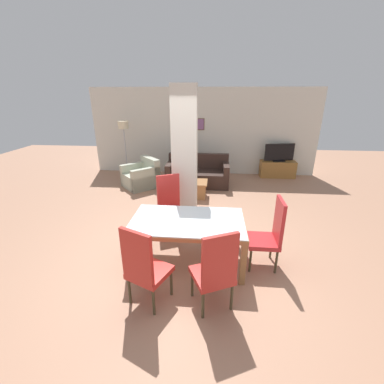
{
  "coord_description": "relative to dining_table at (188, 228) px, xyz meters",
  "views": [
    {
      "loc": [
        0.37,
        -3.46,
        2.55
      ],
      "look_at": [
        0.0,
        0.79,
        0.88
      ],
      "focal_mm": 24.0,
      "sensor_mm": 36.0,
      "label": 1
    }
  ],
  "objects": [
    {
      "name": "dining_chair_far_left",
      "position": [
        -0.43,
        0.94,
        -0.02
      ],
      "size": [
        0.61,
        0.61,
        1.11
      ],
      "rotation": [
        0.0,
        0.0,
        -2.71
      ],
      "color": "red",
      "rests_on": "ground_plane"
    },
    {
      "name": "divider_pillar",
      "position": [
        -0.2,
        1.44,
        0.75
      ],
      "size": [
        0.48,
        0.3,
        2.7
      ],
      "color": "silver",
      "rests_on": "ground_plane"
    },
    {
      "name": "coffee_table",
      "position": [
        -0.13,
        2.73,
        -0.39
      ],
      "size": [
        0.7,
        0.56,
        0.41
      ],
      "color": "#9E6638",
      "rests_on": "ground_plane"
    },
    {
      "name": "ground_plane",
      "position": [
        0.0,
        0.0,
        -0.6
      ],
      "size": [
        18.0,
        18.0,
        0.0
      ],
      "primitive_type": "plane",
      "color": "#AC7A5E"
    },
    {
      "name": "dining_chair_near_right",
      "position": [
        0.43,
        -0.94,
        -0.02
      ],
      "size": [
        0.61,
        0.61,
        1.11
      ],
      "rotation": [
        0.0,
        0.0,
        0.43
      ],
      "color": "red",
      "rests_on": "ground_plane"
    },
    {
      "name": "bottle",
      "position": [
        -0.18,
        2.69,
        -0.07
      ],
      "size": [
        0.08,
        0.08,
        0.3
      ],
      "color": "#194C23",
      "rests_on": "coffee_table"
    },
    {
      "name": "tv_screen",
      "position": [
        2.4,
        4.62,
        0.19
      ],
      "size": [
        0.93,
        0.27,
        0.55
      ],
      "rotation": [
        0.0,
        0.0,
        3.35
      ],
      "color": "black",
      "rests_on": "tv_stand"
    },
    {
      "name": "back_wall",
      "position": [
        -0.0,
        4.9,
        0.75
      ],
      "size": [
        7.2,
        0.09,
        2.7
      ],
      "color": "silver",
      "rests_on": "ground_plane"
    },
    {
      "name": "floor_lamp",
      "position": [
        -2.4,
        4.31,
        0.86
      ],
      "size": [
        0.31,
        0.31,
        1.73
      ],
      "color": "#B7B7BC",
      "rests_on": "ground_plane"
    },
    {
      "name": "dining_chair_near_left",
      "position": [
        -0.43,
        -0.95,
        -0.02
      ],
      "size": [
        0.61,
        0.61,
        1.11
      ],
      "rotation": [
        0.0,
        0.0,
        -0.42
      ],
      "color": "red",
      "rests_on": "ground_plane"
    },
    {
      "name": "tv_stand",
      "position": [
        2.4,
        4.62,
        -0.34
      ],
      "size": [
        1.09,
        0.4,
        0.52
      ],
      "color": "#9D6A31",
      "rests_on": "ground_plane"
    },
    {
      "name": "dining_table",
      "position": [
        0.0,
        0.0,
        0.0
      ],
      "size": [
        1.74,
        1.04,
        0.73
      ],
      "color": "olive",
      "rests_on": "ground_plane"
    },
    {
      "name": "armchair",
      "position": [
        -1.67,
        3.37,
        -0.31
      ],
      "size": [
        1.19,
        1.19,
        0.81
      ],
      "rotation": [
        0.0,
        0.0,
        2.31
      ],
      "color": "#B5BCA3",
      "rests_on": "ground_plane"
    },
    {
      "name": "dining_chair_head_right",
      "position": [
        1.25,
        0.0,
        -0.02
      ],
      "size": [
        0.46,
        0.46,
        1.11
      ],
      "rotation": [
        0.0,
        0.0,
        1.57
      ],
      "color": "red",
      "rests_on": "ground_plane"
    },
    {
      "name": "sofa",
      "position": [
        -0.08,
        3.69,
        -0.3
      ],
      "size": [
        1.77,
        0.87,
        0.86
      ],
      "rotation": [
        0.0,
        0.0,
        3.14
      ],
      "color": "#34231D",
      "rests_on": "ground_plane"
    }
  ]
}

